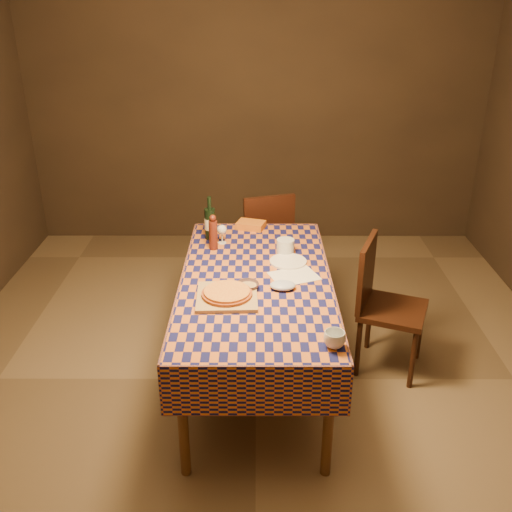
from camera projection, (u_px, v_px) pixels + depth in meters
The scene contains 16 objects.
room at pixel (256, 189), 3.30m from camera, with size 5.00×5.10×2.70m.
dining_table at pixel (256, 289), 3.58m from camera, with size 0.94×1.84×0.77m.
cutting_board at pixel (227, 297), 3.31m from camera, with size 0.35×0.35×0.02m, color tan.
pizza at pixel (227, 293), 3.30m from camera, with size 0.38×0.38×0.03m.
pepper_mill at pixel (213, 233), 3.91m from camera, with size 0.07×0.07×0.25m.
bowl at pixel (248, 286), 3.41m from camera, with size 0.13×0.13×0.04m, color #58424A.
wine_glass at pixel (222, 230), 4.00m from camera, with size 0.07×0.07×0.14m.
wine_bottle at pixel (210, 223), 4.07m from camera, with size 0.09×0.09×0.32m.
deli_tub at pixel (285, 246), 3.87m from camera, with size 0.12×0.12×0.10m, color silver.
takeout_container at pixel (251, 225), 4.29m from camera, with size 0.20×0.14×0.05m, color #CA691A.
white_plate at pixel (288, 262), 3.75m from camera, with size 0.24×0.24×0.01m, color white.
tumbler at pixel (334, 339), 2.85m from camera, with size 0.11×0.11×0.09m, color silver.
flour_patch at pixel (294, 276), 3.57m from camera, with size 0.28×0.22×0.00m, color white.
flour_bag at pixel (283, 285), 3.42m from camera, with size 0.16×0.12×0.05m, color #AEBFDF.
chair_far at pixel (265, 238), 4.75m from camera, with size 0.52×0.53×0.93m.
chair_right at pixel (381, 299), 3.82m from camera, with size 0.55×0.55×0.93m.
Camera 1 is at (0.01, -3.16, 2.39)m, focal length 40.00 mm.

